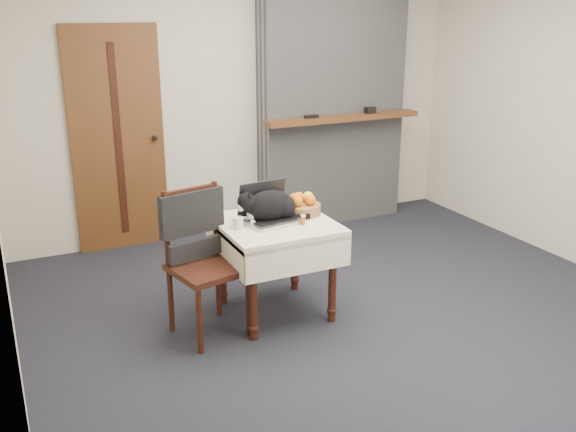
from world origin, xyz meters
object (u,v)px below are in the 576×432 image
at_px(chair, 199,241).
at_px(fruit_basket, 302,206).
at_px(door, 118,140).
at_px(pill_bottle, 303,219).
at_px(laptop, 268,211).
at_px(cream_jar, 238,223).
at_px(cat, 270,206).
at_px(side_table, 275,237).

bearing_deg(chair, fruit_basket, -7.28).
xyz_separation_m(door, pill_bottle, (0.85, -1.97, -0.26)).
bearing_deg(chair, laptop, -8.27).
bearing_deg(cream_jar, laptop, 14.51).
height_order(cat, chair, chair).
distance_m(door, laptop, 1.93).
relative_size(laptop, fruit_basket, 1.52).
xyz_separation_m(laptop, cream_jar, (-0.25, -0.07, -0.03)).
relative_size(side_table, cream_jar, 9.69).
relative_size(cat, pill_bottle, 7.31).
relative_size(cream_jar, chair, 0.08).
height_order(cream_jar, chair, chair).
height_order(cat, pill_bottle, cat).
xyz_separation_m(fruit_basket, chair, (-0.81, -0.08, -0.12)).
height_order(laptop, pill_bottle, laptop).
distance_m(door, chair, 1.87).
xyz_separation_m(door, side_table, (0.70, -1.84, -0.41)).
bearing_deg(fruit_basket, chair, -174.55).
bearing_deg(laptop, chair, 177.03).
distance_m(laptop, cat, 0.04).
relative_size(laptop, cream_jar, 5.05).
xyz_separation_m(laptop, chair, (-0.53, -0.04, -0.13)).
xyz_separation_m(cat, cream_jar, (-0.27, -0.06, -0.07)).
bearing_deg(side_table, cat, 113.03).
height_order(pill_bottle, fruit_basket, fruit_basket).
xyz_separation_m(cat, chair, (-0.54, -0.04, -0.17)).
bearing_deg(pill_bottle, fruit_basket, 65.22).
distance_m(cat, cream_jar, 0.28).
xyz_separation_m(cream_jar, pill_bottle, (0.44, -0.11, -0.00)).
height_order(door, cream_jar, door).
relative_size(pill_bottle, fruit_basket, 0.27).
relative_size(cat, fruit_basket, 1.94).
bearing_deg(door, chair, -85.52).
distance_m(laptop, pill_bottle, 0.26).
relative_size(door, cream_jar, 24.84).
distance_m(cream_jar, pill_bottle, 0.45).
xyz_separation_m(laptop, fruit_basket, (0.28, 0.04, -0.01)).
bearing_deg(pill_bottle, cat, 134.00).
bearing_deg(fruit_basket, pill_bottle, -114.78).
bearing_deg(laptop, door, 103.11).
relative_size(side_table, cat, 1.50).
relative_size(door, fruit_basket, 7.46).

